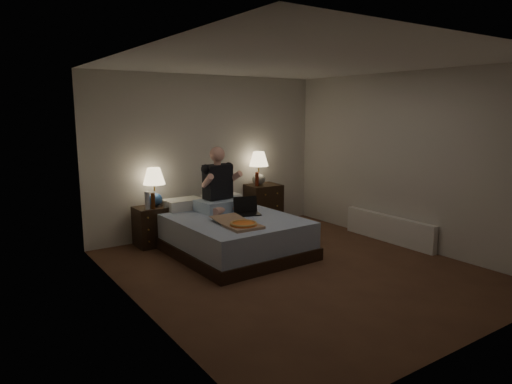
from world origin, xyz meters
TOP-DOWN VIEW (x-y plane):
  - floor at (0.00, 0.00)m, footprint 4.00×4.50m
  - ceiling at (0.00, 0.00)m, footprint 4.00×4.50m
  - wall_back at (0.00, 2.25)m, footprint 4.00×0.00m
  - wall_front at (0.00, -2.25)m, footprint 4.00×0.00m
  - wall_left at (-2.00, 0.00)m, footprint 0.00×4.50m
  - wall_right at (2.00, 0.00)m, footprint 0.00×4.50m
  - bed at (-0.30, 1.11)m, footprint 1.58×2.08m
  - nightstand_left at (-1.10, 2.00)m, footprint 0.45×0.41m
  - nightstand_right at (0.91, 2.05)m, footprint 0.58×0.52m
  - lamp_left at (-1.01, 2.05)m, footprint 0.41×0.41m
  - lamp_right at (0.84, 2.05)m, footprint 0.34×0.34m
  - water_bottle at (-1.19, 1.88)m, footprint 0.07×0.07m
  - soda_can at (-0.94, 1.84)m, footprint 0.07×0.07m
  - beer_bottle_left at (-1.11, 1.87)m, footprint 0.06×0.06m
  - beer_bottle_right at (0.75, 1.97)m, footprint 0.06×0.06m
  - person at (-0.23, 1.51)m, footprint 0.70×0.58m
  - laptop at (-0.05, 1.04)m, footprint 0.41×0.37m
  - pizza_box at (-0.48, 0.47)m, footprint 0.43×0.77m
  - radiator at (1.93, 0.18)m, footprint 0.10×1.60m

SIDE VIEW (x-z plane):
  - floor at x=0.00m, z-range 0.00..0.00m
  - radiator at x=1.93m, z-range 0.00..0.40m
  - bed at x=-0.30m, z-range 0.00..0.51m
  - nightstand_left at x=-1.10m, z-range 0.00..0.58m
  - nightstand_right at x=0.91m, z-range 0.00..0.72m
  - pizza_box at x=-0.48m, z-range 0.51..0.59m
  - soda_can at x=-0.94m, z-range 0.58..0.68m
  - laptop at x=-0.05m, z-range 0.51..0.75m
  - beer_bottle_left at x=-1.11m, z-range 0.58..0.81m
  - water_bottle at x=-1.19m, z-range 0.58..0.83m
  - beer_bottle_right at x=0.75m, z-range 0.72..0.95m
  - lamp_left at x=-1.01m, z-range 0.58..1.14m
  - person at x=-0.23m, z-range 0.51..1.44m
  - lamp_right at x=0.84m, z-range 0.72..1.28m
  - wall_back at x=0.00m, z-range 0.00..2.50m
  - wall_front at x=0.00m, z-range 0.00..2.50m
  - wall_left at x=-2.00m, z-range 0.00..2.50m
  - wall_right at x=2.00m, z-range 0.00..2.50m
  - ceiling at x=0.00m, z-range 2.50..2.50m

